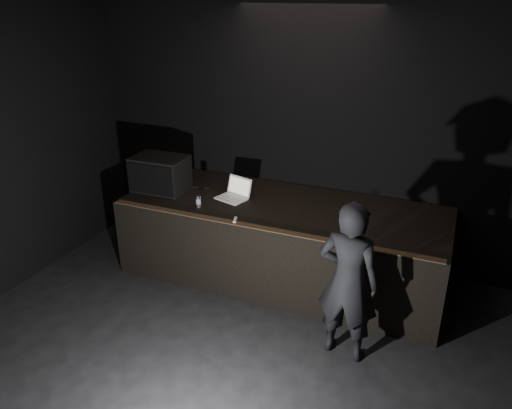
{
  "coord_description": "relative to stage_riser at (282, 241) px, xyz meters",
  "views": [
    {
      "loc": [
        1.88,
        -2.62,
        3.46
      ],
      "look_at": [
        -0.19,
        2.3,
        1.15
      ],
      "focal_mm": 35.0,
      "sensor_mm": 36.0,
      "label": 1
    }
  ],
  "objects": [
    {
      "name": "plastic_cup",
      "position": [
        0.82,
        -0.1,
        0.55
      ],
      "size": [
        0.08,
        0.08,
        0.1
      ],
      "primitive_type": "cylinder",
      "color": "white",
      "rests_on": "stage_riser"
    },
    {
      "name": "cable",
      "position": [
        -1.57,
        0.01,
        0.51
      ],
      "size": [
        0.95,
        0.25,
        0.02
      ],
      "primitive_type": "cylinder",
      "rotation": [
        0.0,
        1.57,
        0.24
      ],
      "color": "black",
      "rests_on": "stage_riser"
    },
    {
      "name": "person",
      "position": [
        1.1,
        -1.19,
        0.35
      ],
      "size": [
        0.66,
        0.47,
        1.7
      ],
      "primitive_type": "imported",
      "rotation": [
        0.0,
        0.0,
        3.04
      ],
      "color": "black",
      "rests_on": "ground"
    },
    {
      "name": "stage_riser",
      "position": [
        0.0,
        0.0,
        0.0
      ],
      "size": [
        4.0,
        1.5,
        1.0
      ],
      "primitive_type": "cube",
      "color": "black",
      "rests_on": "ground"
    },
    {
      "name": "laptop",
      "position": [
        -0.65,
        -0.02,
        0.57
      ],
      "size": [
        0.45,
        0.42,
        0.25
      ],
      "rotation": [
        0.0,
        0.0,
        -0.29
      ],
      "color": "silver",
      "rests_on": "stage_riser"
    },
    {
      "name": "beer_can",
      "position": [
        -0.93,
        -0.46,
        0.57
      ],
      "size": [
        0.06,
        0.06,
        0.15
      ],
      "color": "silver",
      "rests_on": "stage_riser"
    },
    {
      "name": "room_walls",
      "position": [
        0.0,
        -2.73,
        1.52
      ],
      "size": [
        6.1,
        7.1,
        3.52
      ],
      "color": "black",
      "rests_on": "ground"
    },
    {
      "name": "wii_remote",
      "position": [
        -0.35,
        -0.65,
        0.51
      ],
      "size": [
        0.07,
        0.14,
        0.03
      ],
      "primitive_type": "cube",
      "rotation": [
        0.0,
        0.0,
        0.3
      ],
      "color": "white",
      "rests_on": "stage_riser"
    },
    {
      "name": "stage_monitor",
      "position": [
        -1.67,
        -0.15,
        0.73
      ],
      "size": [
        0.7,
        0.52,
        0.46
      ],
      "rotation": [
        0.0,
        0.0,
        0.03
      ],
      "color": "black",
      "rests_on": "stage_riser"
    },
    {
      "name": "riser_lip",
      "position": [
        0.0,
        -0.71,
        0.51
      ],
      "size": [
        3.92,
        0.1,
        0.01
      ],
      "primitive_type": "cube",
      "color": "brown",
      "rests_on": "stage_riser"
    }
  ]
}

